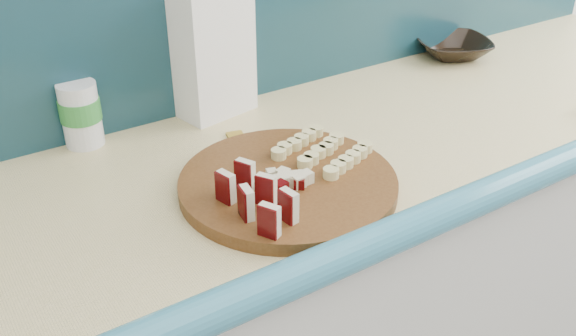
# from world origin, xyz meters

# --- Properties ---
(kitchen_counter) EXTENTS (2.20, 0.63, 0.91)m
(kitchen_counter) POSITION_xyz_m (0.10, 1.50, 0.46)
(kitchen_counter) COLOR silver
(kitchen_counter) RESTS_ON ground
(cutting_board) EXTENTS (0.48, 0.48, 0.02)m
(cutting_board) POSITION_xyz_m (-0.11, 1.40, 0.92)
(cutting_board) COLOR #48270F
(cutting_board) RESTS_ON kitchen_counter
(apple_wedges) EXTENTS (0.08, 0.17, 0.05)m
(apple_wedges) POSITION_xyz_m (-0.20, 1.35, 0.96)
(apple_wedges) COLOR beige
(apple_wedges) RESTS_ON cutting_board
(apple_chunks) EXTENTS (0.06, 0.06, 0.02)m
(apple_chunks) POSITION_xyz_m (-0.13, 1.39, 0.94)
(apple_chunks) COLOR beige
(apple_chunks) RESTS_ON cutting_board
(banana_slices) EXTENTS (0.17, 0.17, 0.02)m
(banana_slices) POSITION_xyz_m (-0.01, 1.44, 0.94)
(banana_slices) COLOR #D9CC85
(banana_slices) RESTS_ON cutting_board
(brown_bowl) EXTENTS (0.25, 0.25, 0.05)m
(brown_bowl) POSITION_xyz_m (0.61, 1.72, 0.93)
(brown_bowl) COLOR black
(brown_bowl) RESTS_ON kitchen_counter
(flour_bag) EXTENTS (0.17, 0.14, 0.27)m
(flour_bag) POSITION_xyz_m (-0.07, 1.76, 1.04)
(flour_bag) COLOR white
(flour_bag) RESTS_ON kitchen_counter
(canister) EXTENTS (0.08, 0.08, 0.13)m
(canister) POSITION_xyz_m (-0.35, 1.76, 0.98)
(canister) COLOR white
(canister) RESTS_ON kitchen_counter
(banana_peel) EXTENTS (0.21, 0.18, 0.01)m
(banana_peel) POSITION_xyz_m (-0.10, 1.55, 0.91)
(banana_peel) COLOR gold
(banana_peel) RESTS_ON kitchen_counter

